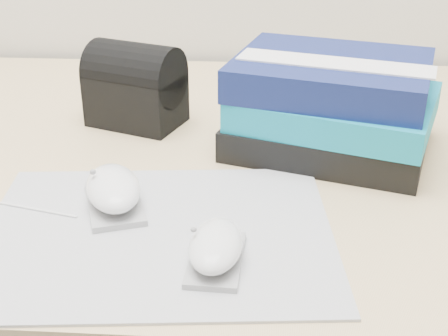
# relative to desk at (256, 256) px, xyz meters

# --- Properties ---
(desk) EXTENTS (1.60, 0.80, 0.73)m
(desk) POSITION_rel_desk_xyz_m (0.00, 0.00, 0.00)
(desk) COLOR tan
(desk) RESTS_ON ground
(mousepad) EXTENTS (0.41, 0.33, 0.00)m
(mousepad) POSITION_rel_desk_xyz_m (-0.11, -0.30, 0.24)
(mousepad) COLOR gray
(mousepad) RESTS_ON desk
(mouse_rear) EXTENTS (0.09, 0.13, 0.05)m
(mouse_rear) POSITION_rel_desk_xyz_m (-0.17, -0.25, 0.26)
(mouse_rear) COLOR #9C9C9F
(mouse_rear) RESTS_ON mousepad
(mouse_front) EXTENTS (0.06, 0.10, 0.04)m
(mouse_front) POSITION_rel_desk_xyz_m (-0.04, -0.35, 0.26)
(mouse_front) COLOR #969699
(mouse_front) RESTS_ON mousepad
(usb_cable) EXTENTS (0.20, 0.05, 0.00)m
(usb_cable) POSITION_rel_desk_xyz_m (-0.30, -0.25, 0.24)
(usb_cable) COLOR white
(usb_cable) RESTS_ON mousepad
(book_stack) EXTENTS (0.32, 0.28, 0.13)m
(book_stack) POSITION_rel_desk_xyz_m (0.10, -0.06, 0.30)
(book_stack) COLOR black
(book_stack) RESTS_ON desk
(pouch) EXTENTS (0.16, 0.13, 0.13)m
(pouch) POSITION_rel_desk_xyz_m (-0.19, 0.01, 0.30)
(pouch) COLOR black
(pouch) RESTS_ON desk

